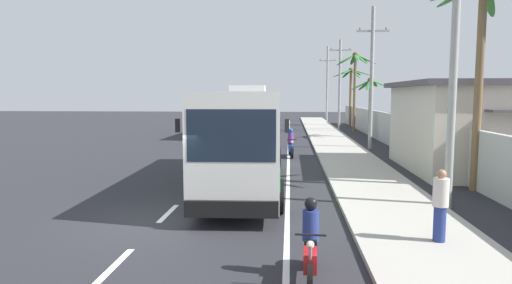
# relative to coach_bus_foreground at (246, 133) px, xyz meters

# --- Properties ---
(ground_plane) EXTENTS (160.00, 160.00, 0.00)m
(ground_plane) POSITION_rel_coach_bus_foreground_xyz_m (-1.93, -5.14, -2.03)
(ground_plane) COLOR #28282D
(sidewalk_kerb) EXTENTS (3.20, 90.00, 0.14)m
(sidewalk_kerb) POSITION_rel_coach_bus_foreground_xyz_m (4.87, 4.86, -1.96)
(sidewalk_kerb) COLOR #A8A399
(sidewalk_kerb) RESTS_ON ground
(lane_markings) EXTENTS (3.71, 71.00, 0.01)m
(lane_markings) POSITION_rel_coach_bus_foreground_xyz_m (0.36, 9.19, -2.02)
(lane_markings) COLOR white
(lane_markings) RESTS_ON ground
(boundary_wall) EXTENTS (0.24, 60.00, 2.23)m
(boundary_wall) POSITION_rel_coach_bus_foreground_xyz_m (8.67, 8.86, -0.91)
(boundary_wall) COLOR #B2B2AD
(boundary_wall) RESTS_ON ground
(coach_bus_foreground) EXTENTS (3.18, 12.15, 3.90)m
(coach_bus_foreground) POSITION_rel_coach_bus_foreground_xyz_m (0.00, 0.00, 0.00)
(coach_bus_foreground) COLOR silver
(coach_bus_foreground) RESTS_ON ground
(coach_bus_far_lane) EXTENTS (3.01, 11.98, 3.58)m
(coach_bus_far_lane) POSITION_rel_coach_bus_foreground_xyz_m (-3.48, 21.88, -0.16)
(coach_bus_far_lane) COLOR #2366A8
(coach_bus_far_lane) RESTS_ON ground
(motorcycle_beside_bus) EXTENTS (0.56, 1.96, 1.62)m
(motorcycle_beside_bus) POSITION_rel_coach_bus_foreground_xyz_m (1.75, 8.15, -1.37)
(motorcycle_beside_bus) COLOR black
(motorcycle_beside_bus) RESTS_ON ground
(motorcycle_trailing) EXTENTS (0.56, 1.96, 1.58)m
(motorcycle_trailing) POSITION_rel_coach_bus_foreground_xyz_m (2.09, -8.94, -1.38)
(motorcycle_trailing) COLOR black
(motorcycle_trailing) RESTS_ON ground
(pedestrian_near_kerb) EXTENTS (0.36, 0.36, 1.69)m
(pedestrian_near_kerb) POSITION_rel_coach_bus_foreground_xyz_m (5.16, -6.88, -1.01)
(pedestrian_near_kerb) COLOR navy
(pedestrian_near_kerb) RESTS_ON sidewalk_kerb
(utility_pole_nearest) EXTENTS (2.13, 0.24, 8.58)m
(utility_pole_nearest) POSITION_rel_coach_bus_foreground_xyz_m (6.60, -3.21, 2.43)
(utility_pole_nearest) COLOR #9E9E99
(utility_pole_nearest) RESTS_ON ground
(utility_pole_mid) EXTENTS (2.04, 0.24, 9.09)m
(utility_pole_mid) POSITION_rel_coach_bus_foreground_xyz_m (6.91, 12.26, 2.69)
(utility_pole_mid) COLOR #9E9E99
(utility_pole_mid) RESTS_ON ground
(utility_pole_far) EXTENTS (2.22, 0.24, 8.89)m
(utility_pole_far) POSITION_rel_coach_bus_foreground_xyz_m (6.57, 27.73, 2.63)
(utility_pole_far) COLOR #9E9E99
(utility_pole_far) RESTS_ON ground
(utility_pole_distant) EXTENTS (2.33, 0.24, 9.86)m
(utility_pole_distant) POSITION_rel_coach_bus_foreground_xyz_m (6.61, 43.21, 3.08)
(utility_pole_distant) COLOR #9E9E99
(utility_pole_distant) RESTS_ON ground
(palm_nearest) EXTENTS (3.25, 3.10, 4.91)m
(palm_nearest) POSITION_rel_coach_bus_foreground_xyz_m (8.09, 19.09, 1.61)
(palm_nearest) COLOR brown
(palm_nearest) RESTS_ON ground
(palm_second) EXTENTS (3.83, 3.43, 7.79)m
(palm_second) POSITION_rel_coach_bus_foreground_xyz_m (8.50, -0.40, 3.55)
(palm_second) COLOR brown
(palm_second) RESTS_ON ground
(palm_third) EXTENTS (4.14, 3.81, 6.53)m
(palm_third) POSITION_rel_coach_bus_foreground_xyz_m (8.46, 33.74, 2.82)
(palm_third) COLOR brown
(palm_third) RESTS_ON ground
(palm_fourth) EXTENTS (3.68, 3.93, 7.47)m
(palm_fourth) POSITION_rel_coach_bus_foreground_xyz_m (7.73, 25.41, 3.63)
(palm_fourth) COLOR brown
(palm_fourth) RESTS_ON ground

